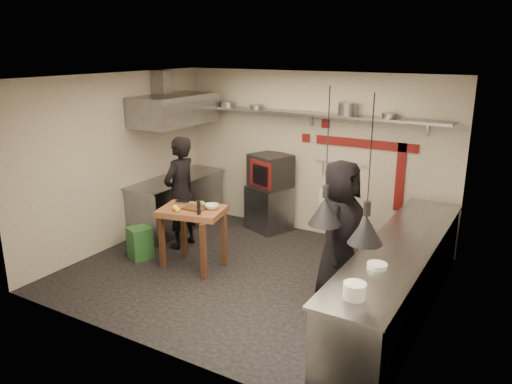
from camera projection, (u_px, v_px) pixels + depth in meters
The scene contains 47 objects.
floor at pixel (248, 275), 7.25m from camera, with size 5.00×5.00×0.00m, color black.
ceiling at pixel (247, 78), 6.46m from camera, with size 5.00×5.00×0.00m, color beige.
wall_back at pixel (311, 154), 8.59m from camera, with size 5.00×0.04×2.80m, color beige.
wall_front at pixel (141, 228), 5.12m from camera, with size 5.00×0.04×2.80m, color beige.
wall_left at pixel (116, 161), 8.07m from camera, with size 0.04×4.20×2.80m, color beige.
wall_right at pixel (436, 211), 5.63m from camera, with size 0.04×4.20×2.80m, color beige.
red_band_horiz at pixel (365, 144), 8.03m from camera, with size 1.70×0.02×0.14m, color maroon.
red_band_vert at pixel (400, 177), 7.87m from camera, with size 0.14×0.02×1.10m, color maroon.
red_tile_a at pixel (326, 124), 8.29m from camera, with size 0.14×0.02×0.14m, color maroon.
red_tile_b at pixel (306, 138), 8.54m from camera, with size 0.14×0.02×0.14m, color maroon.
back_shelf at pixel (308, 114), 8.23m from camera, with size 4.60×0.34×0.04m, color slate.
shelf_bracket_left at pixel (219, 111), 9.31m from camera, with size 0.04×0.06×0.24m, color slate.
shelf_bracket_mid at pixel (312, 119), 8.39m from camera, with size 0.04×0.06×0.24m, color slate.
shelf_bracket_right at pixel (428, 128), 7.46m from camera, with size 0.04×0.06×0.24m, color slate.
pan_far_left at pixel (228, 104), 8.99m from camera, with size 0.26×0.26×0.09m, color slate.
pan_mid_left at pixel (256, 107), 8.70m from camera, with size 0.23×0.23×0.07m, color slate.
stock_pot at pixel (347, 109), 7.87m from camera, with size 0.30×0.30×0.20m, color slate.
pan_right at pixel (390, 116), 7.55m from camera, with size 0.23×0.23×0.08m, color slate.
oven_stand at pixel (269, 208), 8.96m from camera, with size 0.67×0.61×0.80m, color slate.
combi_oven at pixel (271, 171), 8.74m from camera, with size 0.63×0.59×0.58m, color black.
oven_door at pixel (261, 174), 8.50m from camera, with size 0.53×0.03×0.46m, color maroon.
oven_glass at pixel (260, 175), 8.45m from camera, with size 0.37×0.02×0.34m, color black.
hand_sink at pixel (336, 196), 8.34m from camera, with size 0.46×0.34×0.22m, color silver.
sink_tap at pixel (336, 186), 8.29m from camera, with size 0.03×0.03×0.14m, color slate.
sink_drain at pixel (334, 222), 8.43m from camera, with size 0.06×0.06×0.66m, color slate.
utensil_rail at pixel (340, 163), 8.31m from camera, with size 0.02×0.02×0.90m, color slate.
counter_right at pixel (398, 281), 6.07m from camera, with size 0.70×3.80×0.90m, color slate.
counter_right_top at pixel (402, 245), 5.94m from camera, with size 0.76×3.90×0.03m, color slate.
plate_stack at pixel (355, 291), 4.64m from camera, with size 0.21×0.21×0.15m, color silver.
small_bowl_right at pixel (377, 266), 5.29m from camera, with size 0.22×0.22×0.05m, color silver.
counter_left at pixel (177, 204), 9.03m from camera, with size 0.70×1.90×0.90m, color slate.
counter_left_top at pixel (176, 179), 8.90m from camera, with size 0.76×2.00×0.03m, color slate.
extractor_hood at pixel (175, 109), 8.53m from camera, with size 0.78×1.60×0.50m, color slate.
hood_duct at pixel (163, 85), 8.54m from camera, with size 0.28×0.28×0.50m, color slate.
green_bin at pixel (140, 243), 7.76m from camera, with size 0.32×0.32×0.50m, color #28612E.
prep_table at pixel (193, 238), 7.40m from camera, with size 0.92×0.64×0.92m, color brown, non-canonical shape.
cutting_board at pixel (195, 208), 7.23m from camera, with size 0.32×0.23×0.03m, color #4E2E1D.
pepper_mill at pixel (199, 208), 6.98m from camera, with size 0.05×0.05×0.20m, color black.
lemon_a at pixel (175, 208), 7.17m from camera, with size 0.09×0.09×0.09m, color yellow.
lemon_b at pixel (177, 210), 7.09m from camera, with size 0.07×0.07×0.07m, color yellow.
veg_ball at pixel (202, 204), 7.31m from camera, with size 0.09×0.09×0.09m, color #54803C.
steel_tray at pixel (183, 202), 7.51m from camera, with size 0.20×0.13×0.03m, color slate.
bowl at pixel (212, 207), 7.24m from camera, with size 0.21×0.21×0.07m, color silver.
heat_lamp_near at pixel (327, 158), 5.39m from camera, with size 0.38×0.38×1.53m, color black, non-canonical shape.
heat_lamp_far at pixel (370, 171), 4.63m from camera, with size 0.34×0.34×1.44m, color black, non-canonical shape.
chef_left at pixel (180, 193), 8.04m from camera, with size 0.67×0.44×1.84m, color black.
chef_right at pixel (340, 230), 6.43m from camera, with size 0.90×0.58×1.84m, color black.
Camera 1 is at (3.46, -5.63, 3.20)m, focal length 35.00 mm.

